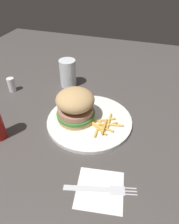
% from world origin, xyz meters
% --- Properties ---
extents(ground_plane, '(1.60, 1.60, 0.00)m').
position_xyz_m(ground_plane, '(0.00, 0.00, 0.00)').
color(ground_plane, '#47423F').
extents(plate, '(0.27, 0.27, 0.01)m').
position_xyz_m(plate, '(-0.01, 0.01, 0.01)').
color(plate, white).
rests_on(plate, ground_plane).
extents(sandwich, '(0.12, 0.12, 0.10)m').
position_xyz_m(sandwich, '(-0.05, 0.00, 0.06)').
color(sandwich, tan).
rests_on(sandwich, plate).
extents(fries_pile, '(0.11, 0.12, 0.01)m').
position_xyz_m(fries_pile, '(0.04, -0.01, 0.02)').
color(fries_pile, '#E5B251').
rests_on(fries_pile, plate).
extents(napkin, '(0.13, 0.13, 0.00)m').
position_xyz_m(napkin, '(0.09, -0.21, 0.00)').
color(napkin, white).
rests_on(napkin, ground_plane).
extents(fork, '(0.17, 0.06, 0.00)m').
position_xyz_m(fork, '(0.09, -0.21, 0.00)').
color(fork, silver).
rests_on(fork, napkin).
extents(drink_glass, '(0.06, 0.06, 0.11)m').
position_xyz_m(drink_glass, '(-0.16, 0.20, 0.05)').
color(drink_glass, silver).
rests_on(drink_glass, ground_plane).
extents(salt_shaker, '(0.03, 0.03, 0.06)m').
position_xyz_m(salt_shaker, '(-0.36, 0.09, 0.03)').
color(salt_shaker, white).
rests_on(salt_shaker, ground_plane).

